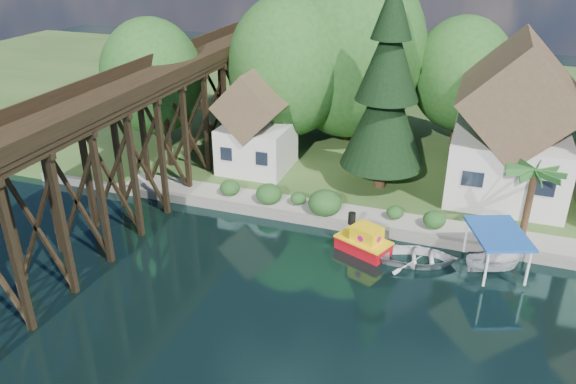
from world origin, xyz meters
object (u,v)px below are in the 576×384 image
(trestle_bridge, at_px, (126,142))
(boat_canopy, at_px, (495,255))
(shed, at_px, (256,127))
(conifer, at_px, (387,92))
(tugboat, at_px, (364,242))
(boat_white_a, at_px, (419,256))
(house_left, at_px, (513,131))
(palm_tree, at_px, (535,174))

(trestle_bridge, bearing_deg, boat_canopy, 2.52)
(shed, distance_m, conifer, 10.31)
(shed, xyz_separation_m, tugboat, (10.33, -8.65, -3.13))
(trestle_bridge, bearing_deg, conifer, 31.84)
(conifer, bearing_deg, tugboat, -85.34)
(tugboat, height_order, boat_white_a, tugboat)
(tugboat, distance_m, boat_canopy, 7.31)
(trestle_bridge, distance_m, boat_white_a, 19.23)
(house_left, xyz_separation_m, boat_canopy, (-0.38, -9.83, -4.05))
(tugboat, bearing_deg, shed, 140.04)
(house_left, relative_size, boat_white_a, 2.48)
(shed, relative_size, conifer, 0.54)
(tugboat, height_order, boat_canopy, boat_canopy)
(boat_canopy, bearing_deg, boat_white_a, -173.57)
(shed, bearing_deg, trestle_bridge, -118.19)
(house_left, height_order, palm_tree, house_left)
(house_left, relative_size, palm_tree, 2.35)
(conifer, bearing_deg, palm_tree, -23.71)
(shed, xyz_separation_m, boat_canopy, (17.62, -8.33, -2.73))
(tugboat, distance_m, boat_white_a, 3.27)
(tugboat, bearing_deg, house_left, 52.92)
(palm_tree, bearing_deg, tugboat, -154.71)
(house_left, bearing_deg, trestle_bridge, -154.79)
(shed, xyz_separation_m, boat_white_a, (13.59, -8.79, -3.37))
(conifer, bearing_deg, boat_canopy, -45.42)
(shed, distance_m, tugboat, 13.83)
(palm_tree, distance_m, boat_canopy, 5.47)
(trestle_bridge, height_order, conifer, conifer)
(palm_tree, bearing_deg, trestle_bridge, -168.61)
(boat_canopy, bearing_deg, trestle_bridge, -177.48)
(tugboat, bearing_deg, boat_white_a, -2.34)
(palm_tree, xyz_separation_m, boat_canopy, (-1.61, -3.89, -3.49))
(house_left, xyz_separation_m, tugboat, (-7.67, -10.15, -4.45))
(boat_white_a, bearing_deg, tugboat, 76.64)
(tugboat, bearing_deg, palm_tree, 25.29)
(house_left, height_order, boat_canopy, house_left)
(shed, height_order, boat_canopy, shed)
(palm_tree, bearing_deg, conifer, 156.29)
(boat_white_a, relative_size, boat_canopy, 0.95)
(house_left, xyz_separation_m, boat_white_a, (-4.41, -10.29, -4.68))
(house_left, bearing_deg, palm_tree, -78.32)
(shed, bearing_deg, boat_white_a, -32.89)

